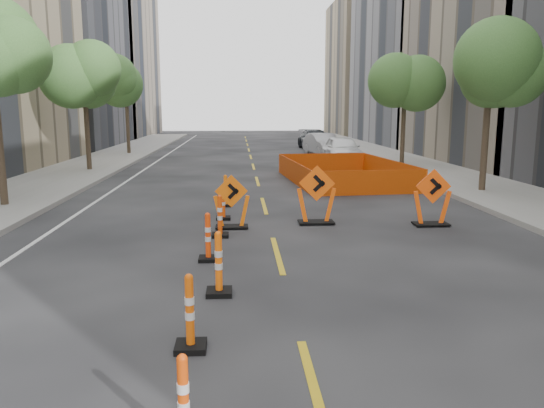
{
  "coord_description": "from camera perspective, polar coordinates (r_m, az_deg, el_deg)",
  "views": [
    {
      "loc": [
        -0.85,
        -7.37,
        3.21
      ],
      "look_at": [
        -0.1,
        4.24,
        1.1
      ],
      "focal_mm": 35.0,
      "sensor_mm": 36.0,
      "label": 1
    }
  ],
  "objects": [
    {
      "name": "ground_plane",
      "position": [
        8.08,
        2.74,
        -13.13
      ],
      "size": [
        140.0,
        140.0,
        0.0
      ],
      "primitive_type": "plane",
      "color": "black"
    },
    {
      "name": "sidewalk_left",
      "position": [
        21.24,
        -26.19,
        0.73
      ],
      "size": [
        4.0,
        90.0,
        0.15
      ],
      "primitive_type": "cube",
      "color": "gray",
      "rests_on": "ground"
    },
    {
      "name": "sidewalk_right",
      "position": [
        21.95,
        23.03,
        1.24
      ],
      "size": [
        4.0,
        90.0,
        0.15
      ],
      "primitive_type": "cube",
      "color": "gray",
      "rests_on": "ground"
    },
    {
      "name": "bld_left_d",
      "position": [
        49.43,
        -23.46,
        13.85
      ],
      "size": [
        12.0,
        16.0,
        14.0
      ],
      "primitive_type": "cube",
      "color": "#4C4C51",
      "rests_on": "ground"
    },
    {
      "name": "bld_left_e",
      "position": [
        65.36,
        -18.69,
        15.72
      ],
      "size": [
        12.0,
        20.0,
        20.0
      ],
      "primitive_type": "cube",
      "color": "gray",
      "rests_on": "ground"
    },
    {
      "name": "bld_right_c",
      "position": [
        36.12,
        26.98,
        15.22
      ],
      "size": [
        12.0,
        16.0,
        14.0
      ],
      "primitive_type": "cube",
      "color": "gray",
      "rests_on": "ground"
    },
    {
      "name": "bld_right_d",
      "position": [
        51.26,
        17.56,
        17.43
      ],
      "size": [
        12.0,
        18.0,
        20.0
      ],
      "primitive_type": "cube",
      "color": "gray",
      "rests_on": "ground"
    },
    {
      "name": "bld_right_e",
      "position": [
        68.51,
        11.78,
        14.08
      ],
      "size": [
        12.0,
        14.0,
        16.0
      ],
      "primitive_type": "cube",
      "color": "tan",
      "rests_on": "ground"
    },
    {
      "name": "tree_l_c",
      "position": [
        28.42,
        -19.56,
        12.35
      ],
      "size": [
        2.8,
        2.8,
        5.95
      ],
      "color": "#382B1E",
      "rests_on": "ground"
    },
    {
      "name": "tree_l_d",
      "position": [
        38.15,
        -15.44,
        11.89
      ],
      "size": [
        2.8,
        2.8,
        5.95
      ],
      "color": "#382B1E",
      "rests_on": "ground"
    },
    {
      "name": "tree_r_b",
      "position": [
        21.5,
        22.41,
        13.03
      ],
      "size": [
        2.8,
        2.8,
        5.95
      ],
      "color": "#382B1E",
      "rests_on": "ground"
    },
    {
      "name": "tree_r_c",
      "position": [
        30.82,
        14.12,
        12.42
      ],
      "size": [
        2.8,
        2.8,
        5.95
      ],
      "color": "#382B1E",
      "rests_on": "ground"
    },
    {
      "name": "channelizer_1",
      "position": [
        5.39,
        -9.51,
        -20.25
      ],
      "size": [
        0.38,
        0.38,
        0.97
      ],
      "primitive_type": null,
      "color": "#E04309",
      "rests_on": "ground"
    },
    {
      "name": "channelizer_2",
      "position": [
        7.28,
        -8.84,
        -11.41
      ],
      "size": [
        0.42,
        0.42,
        1.06
      ],
      "primitive_type": null,
      "color": "#DA5209",
      "rests_on": "ground"
    },
    {
      "name": "channelizer_3",
      "position": [
        9.26,
        -5.76,
        -6.36
      ],
      "size": [
        0.45,
        0.45,
        1.14
      ],
      "primitive_type": null,
      "color": "#FF600A",
      "rests_on": "ground"
    },
    {
      "name": "channelizer_4",
      "position": [
        11.33,
        -6.9,
        -3.51
      ],
      "size": [
        0.41,
        0.41,
        1.05
      ],
      "primitive_type": null,
      "color": "#EE3C0A",
      "rests_on": "ground"
    },
    {
      "name": "channelizer_5",
      "position": [
        13.39,
        -5.63,
        -1.29
      ],
      "size": [
        0.42,
        0.42,
        1.07
      ],
      "primitive_type": null,
      "color": "#DA4009",
      "rests_on": "ground"
    },
    {
      "name": "channelizer_6",
      "position": [
        15.47,
        -5.27,
        0.21
      ],
      "size": [
        0.41,
        0.41,
        1.03
      ],
      "primitive_type": null,
      "color": "#F3460A",
      "rests_on": "ground"
    },
    {
      "name": "channelizer_7",
      "position": [
        17.56,
        -5.02,
        1.45
      ],
      "size": [
        0.42,
        0.42,
        1.05
      ],
      "primitive_type": null,
      "color": "orange",
      "rests_on": "ground"
    },
    {
      "name": "chevron_sign_left",
      "position": [
        14.28,
        -4.38,
        0.25
      ],
      "size": [
        1.01,
        0.65,
        1.46
      ],
      "primitive_type": null,
      "rotation": [
        0.0,
        0.0,
        0.06
      ],
      "color": "#F2620A",
      "rests_on": "ground"
    },
    {
      "name": "chevron_sign_center",
      "position": [
        14.82,
        4.81,
        0.99
      ],
      "size": [
        1.21,
        0.87,
        1.65
      ],
      "primitive_type": null,
      "rotation": [
        0.0,
        0.0,
        -0.21
      ],
      "color": "#FF570A",
      "rests_on": "ground"
    },
    {
      "name": "chevron_sign_right",
      "position": [
        15.2,
        16.86,
        0.68
      ],
      "size": [
        1.11,
        0.72,
        1.59
      ],
      "primitive_type": null,
      "rotation": [
        0.0,
        0.0,
        -0.08
      ],
      "color": "#FF4F0A",
      "rests_on": "ground"
    },
    {
      "name": "safety_fence",
      "position": [
        23.66,
        7.6,
        3.54
      ],
      "size": [
        5.03,
        7.86,
        0.94
      ],
      "primitive_type": null,
      "rotation": [
        0.0,
        0.0,
        0.09
      ],
      "color": "orange",
      "rests_on": "ground"
    },
    {
      "name": "parked_car_near",
      "position": [
        31.84,
        7.54,
        5.84
      ],
      "size": [
        1.89,
        4.69,
        1.6
      ],
      "primitive_type": "imported",
      "rotation": [
        0.0,
        0.0,
        0.0
      ],
      "color": "white",
      "rests_on": "ground"
    },
    {
      "name": "parked_car_mid",
      "position": [
        36.92,
        5.49,
        6.41
      ],
      "size": [
        2.33,
        4.76,
        1.5
      ],
      "primitive_type": "imported",
      "rotation": [
        0.0,
        0.0,
        0.17
      ],
      "color": "#B4B3B9",
      "rests_on": "ground"
    },
    {
      "name": "parked_car_far",
      "position": [
        42.39,
        4.62,
        6.93
      ],
      "size": [
        2.39,
        5.35,
        1.52
      ],
      "primitive_type": "imported",
      "rotation": [
        0.0,
        0.0,
        0.05
      ],
      "color": "black",
      "rests_on": "ground"
    }
  ]
}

